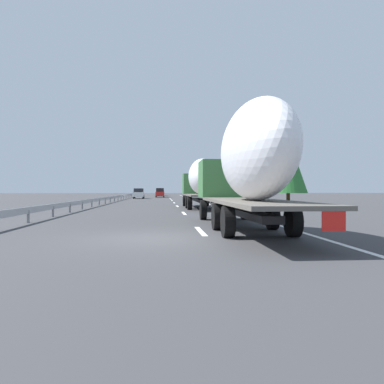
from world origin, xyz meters
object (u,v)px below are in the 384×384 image
(car_white_van, at_px, (139,193))
(car_blue_sedan, at_px, (160,192))
(truck_lead, at_px, (200,181))
(truck_trailing, at_px, (247,163))
(car_silver_hatch, at_px, (161,192))
(road_sign, at_px, (214,183))
(car_red_compact, at_px, (160,193))

(car_white_van, xyz_separation_m, car_blue_sedan, (35.72, -3.53, 0.06))
(truck_lead, height_order, truck_trailing, truck_trailing)
(car_silver_hatch, relative_size, road_sign, 1.33)
(car_silver_hatch, bearing_deg, car_white_van, 171.27)
(truck_lead, distance_m, car_blue_sedan, 71.78)
(car_red_compact, relative_size, car_white_van, 1.04)
(car_red_compact, xyz_separation_m, road_sign, (-32.05, -6.79, 1.39))
(car_white_van, distance_m, road_sign, 24.42)
(road_sign, bearing_deg, truck_trailing, 174.42)
(car_red_compact, height_order, road_sign, road_sign)
(car_blue_sedan, bearing_deg, truck_lead, -176.91)
(car_white_van, height_order, car_silver_hatch, car_silver_hatch)
(truck_trailing, distance_m, car_white_van, 54.26)
(car_red_compact, distance_m, road_sign, 32.79)
(truck_trailing, height_order, road_sign, truck_trailing)
(road_sign, bearing_deg, car_red_compact, 11.97)
(car_white_van, distance_m, car_silver_hatch, 24.76)
(truck_trailing, height_order, car_white_van, truck_trailing)
(truck_trailing, relative_size, car_silver_hatch, 3.10)
(car_blue_sedan, bearing_deg, car_white_van, 174.36)
(car_white_van, bearing_deg, car_blue_sedan, -5.64)
(car_red_compact, height_order, car_silver_hatch, car_red_compact)
(truck_lead, xyz_separation_m, car_red_compact, (45.98, 3.69, -1.38))
(car_white_van, height_order, road_sign, road_sign)
(car_white_van, xyz_separation_m, road_sign, (-22.01, -10.50, 1.42))
(truck_trailing, distance_m, car_red_compact, 63.90)
(car_red_compact, height_order, car_white_van, car_red_compact)
(car_red_compact, bearing_deg, truck_trailing, -176.69)
(truck_trailing, height_order, car_silver_hatch, truck_trailing)
(car_blue_sedan, distance_m, road_sign, 58.17)
(truck_trailing, bearing_deg, car_silver_hatch, 2.66)
(car_white_van, relative_size, car_blue_sedan, 0.97)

